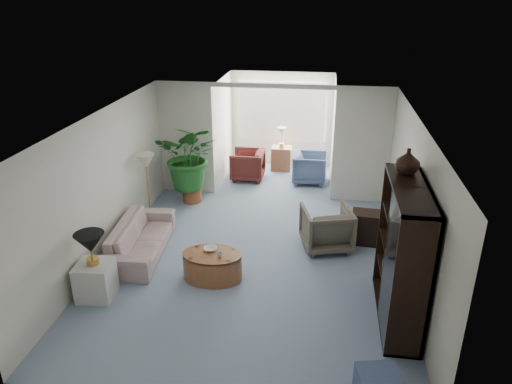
% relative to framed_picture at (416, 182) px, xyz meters
% --- Properties ---
extents(floor, '(6.00, 6.00, 0.00)m').
position_rel_framed_picture_xyz_m(floor, '(-2.46, 0.10, -1.70)').
color(floor, '#7C92A4').
rests_on(floor, ground).
extents(sunroom_floor, '(2.60, 2.60, 0.00)m').
position_rel_framed_picture_xyz_m(sunroom_floor, '(-2.46, 4.20, -1.70)').
color(sunroom_floor, '#7C92A4').
rests_on(sunroom_floor, ground).
extents(back_pier_left, '(1.20, 0.12, 2.50)m').
position_rel_framed_picture_xyz_m(back_pier_left, '(-4.36, 3.10, -0.45)').
color(back_pier_left, silver).
rests_on(back_pier_left, ground).
extents(back_pier_right, '(1.20, 0.12, 2.50)m').
position_rel_framed_picture_xyz_m(back_pier_right, '(-0.56, 3.10, -0.45)').
color(back_pier_right, silver).
rests_on(back_pier_right, ground).
extents(back_header, '(2.60, 0.12, 0.10)m').
position_rel_framed_picture_xyz_m(back_header, '(-2.46, 3.10, 0.75)').
color(back_header, silver).
rests_on(back_header, back_pier_left).
extents(window_pane, '(2.20, 0.02, 1.50)m').
position_rel_framed_picture_xyz_m(window_pane, '(-2.46, 5.28, -0.30)').
color(window_pane, white).
extents(window_blinds, '(2.20, 0.02, 1.50)m').
position_rel_framed_picture_xyz_m(window_blinds, '(-2.46, 5.25, -0.30)').
color(window_blinds, white).
extents(framed_picture, '(0.04, 0.50, 0.40)m').
position_rel_framed_picture_xyz_m(framed_picture, '(0.00, 0.00, 0.00)').
color(framed_picture, beige).
extents(sofa, '(0.94, 2.05, 0.58)m').
position_rel_framed_picture_xyz_m(sofa, '(-4.43, 0.28, -1.41)').
color(sofa, '#B5AC99').
rests_on(sofa, ground).
extents(end_table, '(0.55, 0.55, 0.56)m').
position_rel_framed_picture_xyz_m(end_table, '(-4.63, -1.07, -1.42)').
color(end_table, silver).
rests_on(end_table, ground).
extents(table_lamp, '(0.44, 0.44, 0.30)m').
position_rel_framed_picture_xyz_m(table_lamp, '(-4.63, -1.07, -0.79)').
color(table_lamp, black).
rests_on(table_lamp, end_table).
extents(floor_lamp, '(0.36, 0.36, 0.28)m').
position_rel_framed_picture_xyz_m(floor_lamp, '(-4.72, 1.55, -0.45)').
color(floor_lamp, beige).
rests_on(floor_lamp, ground).
extents(coffee_table, '(1.17, 1.17, 0.45)m').
position_rel_framed_picture_xyz_m(coffee_table, '(-3.01, -0.35, -1.47)').
color(coffee_table, '#935635').
rests_on(coffee_table, ground).
extents(coffee_bowl, '(0.26, 0.26, 0.05)m').
position_rel_framed_picture_xyz_m(coffee_bowl, '(-3.06, -0.25, -1.22)').
color(coffee_bowl, silver).
rests_on(coffee_bowl, coffee_table).
extents(coffee_cup, '(0.12, 0.12, 0.09)m').
position_rel_framed_picture_xyz_m(coffee_cup, '(-2.86, -0.45, -1.21)').
color(coffee_cup, '#BCB8A5').
rests_on(coffee_cup, coffee_table).
extents(wingback_chair, '(1.02, 1.04, 0.77)m').
position_rel_framed_picture_xyz_m(wingback_chair, '(-1.23, 0.93, -1.31)').
color(wingback_chair, '#666051').
rests_on(wingback_chair, ground).
extents(side_table_dark, '(0.53, 0.44, 0.60)m').
position_rel_framed_picture_xyz_m(side_table_dark, '(-0.53, 1.23, -1.40)').
color(side_table_dark, black).
rests_on(side_table_dark, ground).
extents(entertainment_cabinet, '(0.48, 1.78, 1.98)m').
position_rel_framed_picture_xyz_m(entertainment_cabinet, '(-0.23, -0.91, -0.71)').
color(entertainment_cabinet, black).
rests_on(entertainment_cabinet, ground).
extents(cabinet_urn, '(0.33, 0.33, 0.35)m').
position_rel_framed_picture_xyz_m(cabinet_urn, '(-0.23, -0.41, 0.45)').
color(cabinet_urn, black).
rests_on(cabinet_urn, entertainment_cabinet).
extents(plant_pot, '(0.40, 0.40, 0.32)m').
position_rel_framed_picture_xyz_m(plant_pot, '(-4.13, 2.55, -1.54)').
color(plant_pot, brown).
rests_on(plant_pot, ground).
extents(house_plant, '(1.30, 1.13, 1.45)m').
position_rel_framed_picture_xyz_m(house_plant, '(-4.13, 2.55, -0.66)').
color(house_plant, '#216022').
rests_on(house_plant, plant_pot).
extents(sunroom_chair_blue, '(0.79, 0.76, 0.71)m').
position_rel_framed_picture_xyz_m(sunroom_chair_blue, '(-1.65, 4.06, -1.34)').
color(sunroom_chair_blue, slate).
rests_on(sunroom_chair_blue, ground).
extents(sunroom_chair_maroon, '(0.79, 0.76, 0.72)m').
position_rel_framed_picture_xyz_m(sunroom_chair_maroon, '(-3.15, 4.06, -1.34)').
color(sunroom_chair_maroon, '#5D2520').
rests_on(sunroom_chair_maroon, ground).
extents(sunroom_table, '(0.49, 0.38, 0.60)m').
position_rel_framed_picture_xyz_m(sunroom_table, '(-2.40, 4.81, -1.40)').
color(sunroom_table, '#935635').
rests_on(sunroom_table, ground).
extents(shelf_clutter, '(0.30, 1.02, 1.06)m').
position_rel_framed_picture_xyz_m(shelf_clutter, '(-0.28, -1.15, -0.72)').
color(shelf_clutter, '#322D27').
rests_on(shelf_clutter, entertainment_cabinet).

